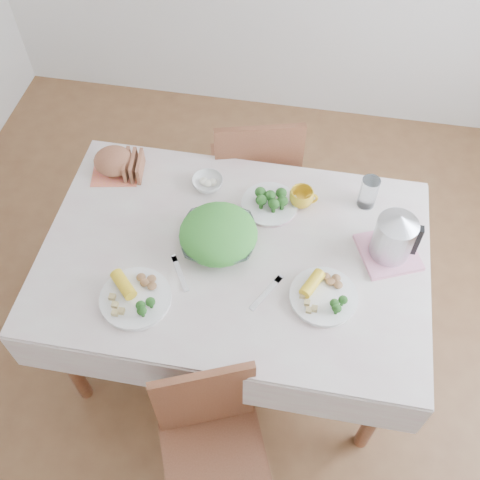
% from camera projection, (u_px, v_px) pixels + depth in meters
% --- Properties ---
extents(floor, '(3.60, 3.60, 0.00)m').
position_uv_depth(floor, '(235.00, 340.00, 2.80)').
color(floor, brown).
rests_on(floor, ground).
extents(dining_table, '(1.40, 0.90, 0.75)m').
position_uv_depth(dining_table, '(235.00, 302.00, 2.50)').
color(dining_table, brown).
rests_on(dining_table, floor).
extents(tablecloth, '(1.50, 1.00, 0.01)m').
position_uv_depth(tablecloth, '(234.00, 253.00, 2.19)').
color(tablecloth, beige).
rests_on(tablecloth, dining_table).
extents(chair_near, '(0.49, 0.49, 0.83)m').
position_uv_depth(chair_near, '(215.00, 460.00, 2.01)').
color(chair_near, brown).
rests_on(chair_near, floor).
extents(chair_far, '(0.51, 0.51, 0.92)m').
position_uv_depth(chair_far, '(254.00, 170.00, 2.85)').
color(chair_far, brown).
rests_on(chair_far, floor).
extents(salad_bowl, '(0.32, 0.32, 0.07)m').
position_uv_depth(salad_bowl, '(219.00, 238.00, 2.18)').
color(salad_bowl, white).
rests_on(salad_bowl, tablecloth).
extents(dinner_plate_left, '(0.35, 0.35, 0.02)m').
position_uv_depth(dinner_plate_left, '(136.00, 298.00, 2.05)').
color(dinner_plate_left, white).
rests_on(dinner_plate_left, tablecloth).
extents(dinner_plate_right, '(0.36, 0.36, 0.02)m').
position_uv_depth(dinner_plate_right, '(323.00, 297.00, 2.05)').
color(dinner_plate_right, white).
rests_on(dinner_plate_right, tablecloth).
extents(broccoli_plate, '(0.27, 0.27, 0.02)m').
position_uv_depth(broccoli_plate, '(270.00, 205.00, 2.32)').
color(broccoli_plate, beige).
rests_on(broccoli_plate, tablecloth).
extents(napkin, '(0.23, 0.23, 0.00)m').
position_uv_depth(napkin, '(116.00, 170.00, 2.44)').
color(napkin, '#F37957').
rests_on(napkin, tablecloth).
extents(bread_loaf, '(0.22, 0.22, 0.10)m').
position_uv_depth(bread_loaf, '(114.00, 161.00, 2.40)').
color(bread_loaf, brown).
rests_on(bread_loaf, napkin).
extents(fruit_bowl, '(0.16, 0.16, 0.04)m').
position_uv_depth(fruit_bowl, '(208.00, 183.00, 2.37)').
color(fruit_bowl, white).
rests_on(fruit_bowl, tablecloth).
extents(yellow_mug, '(0.13, 0.13, 0.08)m').
position_uv_depth(yellow_mug, '(301.00, 197.00, 2.30)').
color(yellow_mug, yellow).
rests_on(yellow_mug, tablecloth).
extents(glass_tumbler, '(0.08, 0.08, 0.14)m').
position_uv_depth(glass_tumbler, '(368.00, 193.00, 2.28)').
color(glass_tumbler, white).
rests_on(glass_tumbler, tablecloth).
extents(pink_tray, '(0.28, 0.28, 0.02)m').
position_uv_depth(pink_tray, '(388.00, 252.00, 2.17)').
color(pink_tray, pink).
rests_on(pink_tray, tablecloth).
extents(electric_kettle, '(0.20, 0.20, 0.21)m').
position_uv_depth(electric_kettle, '(395.00, 235.00, 2.08)').
color(electric_kettle, '#B2B5BA').
rests_on(electric_kettle, pink_tray).
extents(fork_left, '(0.10, 0.15, 0.00)m').
position_uv_depth(fork_left, '(180.00, 274.00, 2.12)').
color(fork_left, silver).
rests_on(fork_left, tablecloth).
extents(fork_right, '(0.10, 0.17, 0.00)m').
position_uv_depth(fork_right, '(266.00, 293.00, 2.07)').
color(fork_right, silver).
rests_on(fork_right, tablecloth).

